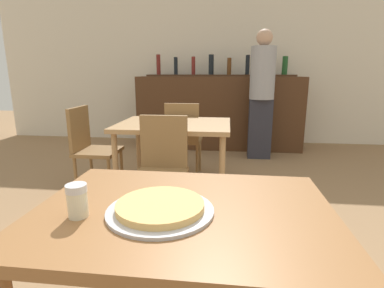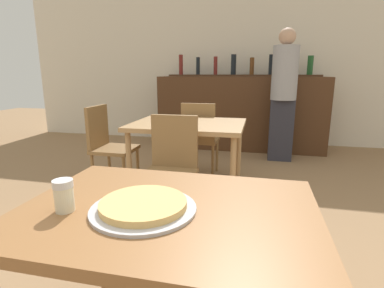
{
  "view_description": "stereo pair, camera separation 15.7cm",
  "coord_description": "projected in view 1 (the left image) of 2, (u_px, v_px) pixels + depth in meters",
  "views": [
    {
      "loc": [
        0.15,
        -0.97,
        1.2
      ],
      "look_at": [
        -0.04,
        0.55,
        0.84
      ],
      "focal_mm": 28.0,
      "sensor_mm": 36.0,
      "label": 1
    },
    {
      "loc": [
        0.3,
        -0.94,
        1.2
      ],
      "look_at": [
        -0.04,
        0.55,
        0.84
      ],
      "focal_mm": 28.0,
      "sensor_mm": 36.0,
      "label": 2
    }
  ],
  "objects": [
    {
      "name": "bar_counter",
      "position": [
        219.0,
        113.0,
        4.86
      ],
      "size": [
        2.6,
        0.56,
        1.15
      ],
      "color": "#4C2D19",
      "rests_on": "ground_plane"
    },
    {
      "name": "chair_far_side_left",
      "position": [
        90.0,
        144.0,
        2.99
      ],
      "size": [
        0.4,
        0.4,
        0.88
      ],
      "rotation": [
        0.0,
        0.0,
        1.57
      ],
      "color": "olive",
      "rests_on": "ground_plane"
    },
    {
      "name": "dining_table_far",
      "position": [
        174.0,
        131.0,
        2.86
      ],
      "size": [
        1.05,
        0.81,
        0.74
      ],
      "color": "#A87F51",
      "rests_on": "ground_plane"
    },
    {
      "name": "chair_far_side_back",
      "position": [
        183.0,
        135.0,
        3.45
      ],
      "size": [
        0.4,
        0.4,
        0.88
      ],
      "rotation": [
        0.0,
        0.0,
        3.14
      ],
      "color": "olive",
      "rests_on": "ground_plane"
    },
    {
      "name": "person_standing",
      "position": [
        262.0,
        90.0,
        4.14
      ],
      "size": [
        0.34,
        0.34,
        1.77
      ],
      "color": "#2D2D38",
      "rests_on": "ground_plane"
    },
    {
      "name": "wall_back",
      "position": [
        221.0,
        61.0,
        5.16
      ],
      "size": [
        8.0,
        0.05,
        2.8
      ],
      "color": "silver",
      "rests_on": "ground_plane"
    },
    {
      "name": "cheese_shaker",
      "position": [
        77.0,
        200.0,
        0.98
      ],
      "size": [
        0.07,
        0.07,
        0.11
      ],
      "color": "beige",
      "rests_on": "dining_table_near"
    },
    {
      "name": "chair_far_side_front",
      "position": [
        162.0,
        164.0,
        2.34
      ],
      "size": [
        0.4,
        0.4,
        0.88
      ],
      "color": "olive",
      "rests_on": "ground_plane"
    },
    {
      "name": "dining_table_near",
      "position": [
        184.0,
        230.0,
        1.08
      ],
      "size": [
        1.05,
        0.76,
        0.74
      ],
      "color": "brown",
      "rests_on": "ground_plane"
    },
    {
      "name": "bar_back_shelf",
      "position": [
        223.0,
        71.0,
        4.84
      ],
      "size": [
        2.39,
        0.24,
        0.35
      ],
      "color": "#4C2D19",
      "rests_on": "bar_counter"
    },
    {
      "name": "pizza_tray",
      "position": [
        160.0,
        208.0,
        1.02
      ],
      "size": [
        0.37,
        0.37,
        0.04
      ],
      "color": "#B7B7BC",
      "rests_on": "dining_table_near"
    }
  ]
}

